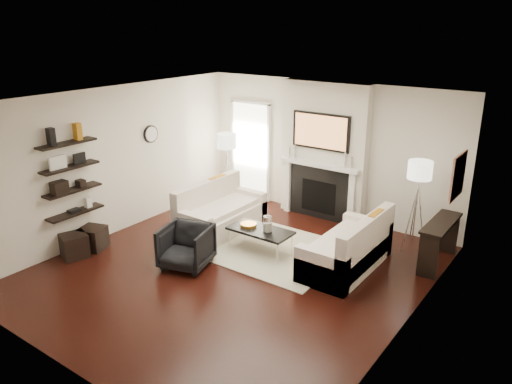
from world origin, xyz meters
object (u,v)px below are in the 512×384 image
Objects in this scene: lamp_left_shade at (226,141)px; lamp_right_shade at (420,170)px; armchair at (186,245)px; coffee_table at (260,230)px; ottoman_near at (93,238)px; loveseat_left_base at (222,220)px; loveseat_right_base at (345,256)px.

lamp_left_shade is 1.00× the size of lamp_right_shade.
coffee_table is at bearing 43.25° from armchair.
ottoman_near is (-1.77, -0.48, -0.18)m from armchair.
armchair reaches higher than ottoman_near.
loveseat_left_base is at bearing -158.15° from lamp_right_shade.
lamp_right_shade is (0.65, 1.28, 1.24)m from loveseat_right_base.
lamp_left_shade is (-1.81, 1.35, 1.05)m from coffee_table.
armchair is at bearing -120.69° from coffee_table.
lamp_right_shade is at bearing 35.36° from ottoman_near.
ottoman_near is at bearing -124.33° from loveseat_left_base.
loveseat_left_base and coffee_table have the same top height.
armchair is at bearing -72.42° from loveseat_left_base.
coffee_table is 2.92m from ottoman_near.
armchair reaches higher than coffee_table.
loveseat_right_base is at bearing 18.49° from armchair.
loveseat_right_base and coffee_table have the same top height.
armchair is 4.02m from lamp_right_shade.
lamp_left_shade is at bearing 123.77° from loveseat_left_base.
lamp_left_shade reaches higher than ottoman_near.
armchair is 1.89× the size of lamp_right_shade.
coffee_table is 2.50m from lamp_left_shade.
lamp_right_shade is at bearing 37.61° from coffee_table.
coffee_table is 2.84m from lamp_right_shade.
lamp_right_shade is at bearing 3.71° from lamp_left_shade.
loveseat_right_base is at bearing -17.48° from lamp_left_shade.
loveseat_left_base and loveseat_right_base have the same top height.
loveseat_right_base is 2.38× the size of armchair.
armchair is (-2.11, -1.45, 0.17)m from loveseat_right_base.
armchair is at bearing -145.45° from loveseat_right_base.
lamp_right_shade reaches higher than loveseat_right_base.
lamp_left_shade is 3.27m from ottoman_near.
lamp_left_shade is (-0.69, 1.03, 1.24)m from loveseat_left_base.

